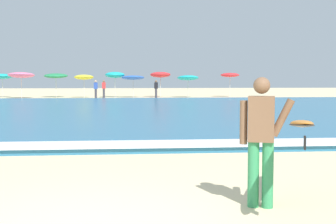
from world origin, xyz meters
The scene contains 15 objects.
sea centered at (0.00, 19.33, 0.07)m, with size 120.00×28.00×0.14m, color teal.
surf_foam centered at (0.00, 5.93, 0.15)m, with size 120.00×1.35×0.01m, color white.
surfer_with_board centered at (2.33, 0.73, 1.03)m, with size 1.30×2.55×1.73m.
beach_umbrella_0 centered at (-10.83, 38.75, 1.93)m, with size 1.80×1.82×2.20m.
beach_umbrella_1 centered at (-8.60, 36.25, 2.02)m, with size 2.26×2.29×2.34m.
beach_umbrella_2 centered at (-5.97, 38.41, 1.98)m, with size 2.15×2.18×2.26m.
beach_umbrella_3 centered at (-3.32, 37.18, 1.84)m, with size 1.72×1.74×2.12m.
beach_umbrella_4 centered at (-0.58, 38.19, 2.06)m, with size 1.81×1.82×2.35m.
beach_umbrella_5 centered at (1.07, 37.41, 1.80)m, with size 2.06×2.09×2.06m.
beach_umbrella_6 centered at (3.64, 38.31, 2.08)m, with size 1.90×1.92×2.38m.
beach_umbrella_7 centered at (6.06, 37.03, 1.79)m, with size 1.95×1.98×2.09m.
beach_umbrella_8 centered at (10.16, 37.93, 2.05)m, with size 1.75×1.76×2.27m.
beachgoer_near_row_left centered at (3.08, 35.96, 0.84)m, with size 0.32×0.20×1.58m.
beachgoer_near_row_mid centered at (-1.54, 36.63, 0.84)m, with size 0.32×0.20×1.58m.
beachgoer_near_row_right centered at (-2.16, 35.11, 0.84)m, with size 0.32×0.20×1.58m.
Camera 1 is at (0.33, -5.14, 1.71)m, focal length 49.82 mm.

